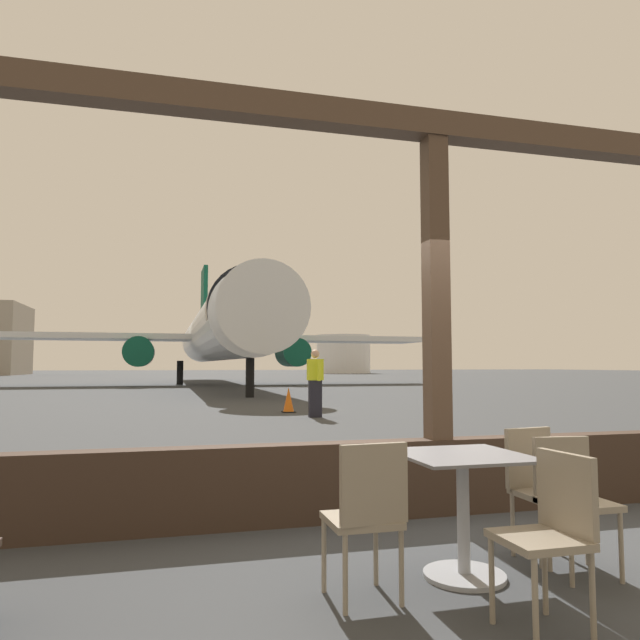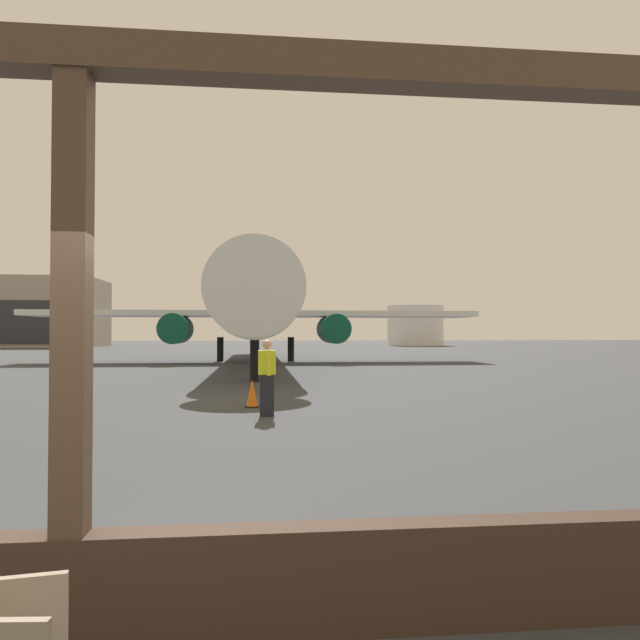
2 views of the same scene
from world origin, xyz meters
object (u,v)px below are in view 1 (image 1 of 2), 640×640
(cafe_chair_window_left, at_px, (571,491))
(traffic_cone, at_px, (289,400))
(fuel_storage_tank, at_px, (343,354))
(cafe_chair_aisle_left, at_px, (539,480))
(cafe_chair_aisle_right, at_px, (552,523))
(ground_crew_worker, at_px, (315,382))
(airplane, at_px, (219,333))
(dining_table, at_px, (463,506))
(cafe_chair_window_right, at_px, (367,508))

(cafe_chair_window_left, height_order, traffic_cone, cafe_chair_window_left)
(fuel_storage_tank, bearing_deg, traffic_cone, -108.25)
(cafe_chair_aisle_left, bearing_deg, cafe_chair_aisle_right, -122.32)
(ground_crew_worker, xyz_separation_m, fuel_storage_tank, (24.18, 76.07, 2.17))
(cafe_chair_aisle_right, distance_m, traffic_cone, 13.86)
(cafe_chair_aisle_left, distance_m, fuel_storage_tank, 90.81)
(airplane, distance_m, fuel_storage_tank, 57.32)
(cafe_chair_window_left, bearing_deg, traffic_cone, 86.41)
(cafe_chair_aisle_left, bearing_deg, dining_table, -161.90)
(cafe_chair_window_left, xyz_separation_m, airplane, (0.85, 35.65, 2.95))
(cafe_chair_window_right, bearing_deg, cafe_chair_aisle_right, -33.75)
(dining_table, height_order, cafe_chair_aisle_right, cafe_chair_aisle_right)
(cafe_chair_aisle_right, xyz_separation_m, airplane, (1.51, 36.36, 2.93))
(airplane, xyz_separation_m, ground_crew_worker, (0.33, -24.25, -2.56))
(ground_crew_worker, bearing_deg, fuel_storage_tank, 72.37)
(dining_table, height_order, ground_crew_worker, ground_crew_worker)
(cafe_chair_window_left, relative_size, fuel_storage_tank, 0.10)
(cafe_chair_window_left, distance_m, fuel_storage_tank, 91.11)
(cafe_chair_window_left, bearing_deg, cafe_chair_aisle_right, -133.33)
(cafe_chair_aisle_right, distance_m, ground_crew_worker, 12.25)
(cafe_chair_window_left, distance_m, cafe_chair_window_right, 1.49)
(ground_crew_worker, relative_size, traffic_cone, 2.43)
(cafe_chair_aisle_left, bearing_deg, ground_crew_worker, 83.86)
(cafe_chair_window_left, relative_size, cafe_chair_window_right, 0.95)
(cafe_chair_aisle_left, relative_size, ground_crew_worker, 0.51)
(ground_crew_worker, bearing_deg, dining_table, -99.62)
(ground_crew_worker, xyz_separation_m, traffic_cone, (-0.35, 1.68, -0.56))
(dining_table, bearing_deg, cafe_chair_aisle_right, -84.13)
(dining_table, height_order, fuel_storage_tank, fuel_storage_tank)
(dining_table, relative_size, airplane, 0.02)
(dining_table, height_order, cafe_chair_window_left, cafe_chair_window_left)
(cafe_chair_window_left, height_order, cafe_chair_aisle_right, cafe_chair_aisle_right)
(fuel_storage_tank, bearing_deg, dining_table, -106.63)
(cafe_chair_window_right, height_order, traffic_cone, cafe_chair_window_right)
(cafe_chair_aisle_right, bearing_deg, airplane, 87.62)
(cafe_chair_aisle_right, xyz_separation_m, fuel_storage_tank, (26.02, 88.18, 2.54))
(cafe_chair_window_right, height_order, cafe_chair_aisle_left, cafe_chair_window_right)
(dining_table, bearing_deg, cafe_chair_window_left, -5.95)
(airplane, bearing_deg, cafe_chair_aisle_left, -91.41)
(cafe_chair_window_left, relative_size, cafe_chair_aisle_left, 0.97)
(cafe_chair_aisle_left, relative_size, traffic_cone, 1.24)
(ground_crew_worker, bearing_deg, cafe_chair_aisle_left, -96.14)
(ground_crew_worker, height_order, traffic_cone, ground_crew_worker)
(cafe_chair_aisle_right, bearing_deg, fuel_storage_tank, 73.56)
(airplane, distance_m, traffic_cone, 22.79)
(cafe_chair_window_right, relative_size, fuel_storage_tank, 0.10)
(cafe_chair_aisle_right, relative_size, ground_crew_worker, 0.51)
(cafe_chair_window_left, distance_m, traffic_cone, 13.10)
(cafe_chair_window_left, bearing_deg, cafe_chair_aisle_left, 93.62)
(cafe_chair_window_right, xyz_separation_m, ground_crew_worker, (2.65, 11.56, 0.37))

